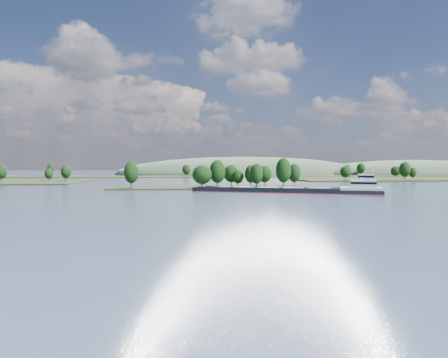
{
  "coord_description": "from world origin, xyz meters",
  "views": [
    {
      "loc": [
        -13.15,
        -34.4,
        11.08
      ],
      "look_at": [
        1.17,
        130.0,
        6.0
      ],
      "focal_mm": 35.0,
      "sensor_mm": 36.0,
      "label": 1
    }
  ],
  "objects": [
    {
      "name": "hill_east",
      "position": [
        260.0,
        470.0,
        0.0
      ],
      "size": [
        260.0,
        140.0,
        36.0
      ],
      "primitive_type": "ellipsoid",
      "color": "#41593D",
      "rests_on": "ground"
    },
    {
      "name": "back_shoreline",
      "position": [
        6.84,
        399.8,
        0.62
      ],
      "size": [
        900.0,
        60.0,
        14.58
      ],
      "color": "black",
      "rests_on": "ground"
    },
    {
      "name": "hill_west",
      "position": [
        60.0,
        500.0,
        0.0
      ],
      "size": [
        320.0,
        160.0,
        44.0
      ],
      "primitive_type": "ellipsoid",
      "color": "#41593D",
      "rests_on": "ground"
    },
    {
      "name": "cargo_barge",
      "position": [
        32.31,
        140.34,
        1.33
      ],
      "size": [
        75.41,
        38.41,
        10.53
      ],
      "color": "black",
      "rests_on": "ground"
    },
    {
      "name": "tree_island",
      "position": [
        5.87,
        178.51,
        4.28
      ],
      "size": [
        100.0,
        30.5,
        15.45
      ],
      "color": "black",
      "rests_on": "ground"
    },
    {
      "name": "ground",
      "position": [
        0.0,
        120.0,
        0.0
      ],
      "size": [
        1800.0,
        1800.0,
        0.0
      ],
      "primitive_type": "plane",
      "color": "#384A62",
      "rests_on": "ground"
    }
  ]
}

